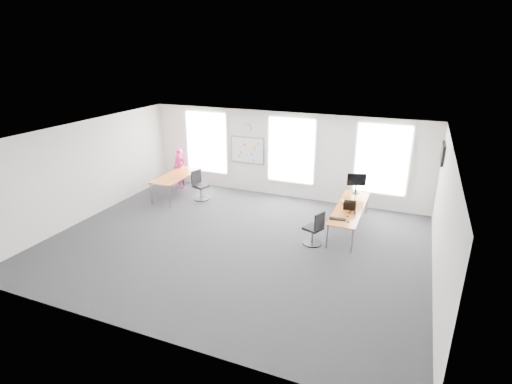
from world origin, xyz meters
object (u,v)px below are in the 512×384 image
at_px(chair_right, 315,230).
at_px(keyboard, 338,219).
at_px(person, 180,169).
at_px(headphones, 352,212).
at_px(monitor, 356,182).
at_px(desk_right, 350,209).
at_px(chair_left, 200,187).
at_px(desk_left, 177,177).

relative_size(chair_right, keyboard, 2.18).
height_order(person, headphones, person).
xyz_separation_m(chair_right, monitor, (0.65, 2.54, 0.67)).
relative_size(desk_right, keyboard, 6.53).
relative_size(desk_right, monitor, 4.42).
bearing_deg(monitor, chair_right, -123.08).
relative_size(chair_right, chair_left, 0.94).
xyz_separation_m(person, keyboard, (6.40, -2.27, -0.04)).
xyz_separation_m(desk_right, chair_right, (-0.69, -1.31, -0.23)).
xyz_separation_m(desk_left, chair_left, (0.89, 0.05, -0.27)).
relative_size(keyboard, headphones, 2.34).
xyz_separation_m(keyboard, monitor, (0.11, 2.22, 0.38)).
bearing_deg(keyboard, desk_right, 74.57).
relative_size(desk_left, keyboard, 4.88).
relative_size(chair_left, person, 0.68).
height_order(desk_left, monitor, monitor).
relative_size(chair_left, headphones, 5.41).
height_order(person, monitor, person).
height_order(chair_right, monitor, monitor).
height_order(chair_right, chair_left, chair_left).
bearing_deg(desk_right, keyboard, -98.71).
bearing_deg(monitor, headphones, -102.66).
bearing_deg(person, chair_left, -20.52).
xyz_separation_m(desk_right, keyboard, (-0.15, -1.00, 0.06)).
xyz_separation_m(chair_left, monitor, (5.24, 0.71, 0.65)).
distance_m(desk_right, chair_left, 5.31).
height_order(keyboard, monitor, monitor).
bearing_deg(keyboard, desk_left, 159.63).
bearing_deg(desk_right, chair_left, 174.43).
relative_size(desk_left, headphones, 11.45).
distance_m(desk_left, keyboard, 6.19).
relative_size(person, headphones, 7.98).
relative_size(desk_left, chair_left, 2.12).
height_order(desk_right, person, person).
distance_m(headphones, monitor, 1.75).
bearing_deg(desk_left, chair_right, -17.96).
distance_m(chair_right, keyboard, 0.69).
height_order(chair_right, person, person).
bearing_deg(desk_left, monitor, 7.11).
distance_m(desk_right, person, 6.68).
bearing_deg(chair_right, desk_right, 174.38).
bearing_deg(monitor, desk_left, 168.35).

